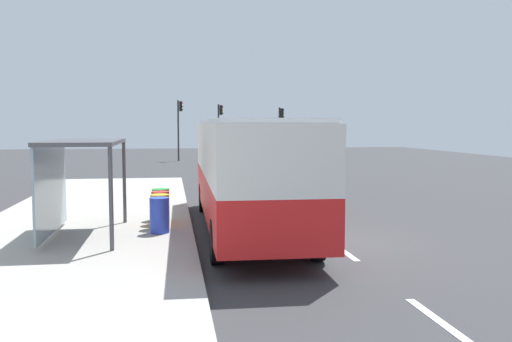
{
  "coord_description": "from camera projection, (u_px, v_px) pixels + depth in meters",
  "views": [
    {
      "loc": [
        -3.89,
        -14.06,
        3.08
      ],
      "look_at": [
        -1.0,
        4.86,
        1.5
      ],
      "focal_mm": 39.45,
      "sensor_mm": 36.0,
      "label": 1
    }
  ],
  "objects": [
    {
      "name": "recycling_bin_green",
      "position": [
        161.0,
        204.0,
        17.15
      ],
      "size": [
        0.52,
        0.52,
        0.95
      ],
      "primitive_type": "cylinder",
      "color": "green",
      "rests_on": "sidewalk_platform"
    },
    {
      "name": "bus",
      "position": [
        247.0,
        168.0,
        16.14
      ],
      "size": [
        2.7,
        11.05,
        3.21
      ],
      "color": "red",
      "rests_on": "ground"
    },
    {
      "name": "white_van",
      "position": [
        276.0,
        154.0,
        32.85
      ],
      "size": [
        2.06,
        5.21,
        2.3
      ],
      "color": "white",
      "rests_on": "ground"
    },
    {
      "name": "lane_stripe_seg_1",
      "position": [
        343.0,
        251.0,
        13.74
      ],
      "size": [
        0.16,
        2.2,
        0.01
      ],
      "primitive_type": "cube",
      "color": "silver",
      "rests_on": "ground"
    },
    {
      "name": "lane_stripe_seg_0",
      "position": [
        439.0,
        321.0,
        8.82
      ],
      "size": [
        0.16,
        2.2,
        0.01
      ],
      "primitive_type": "cube",
      "color": "silver",
      "rests_on": "ground"
    },
    {
      "name": "recycling_bin_yellow",
      "position": [
        160.0,
        211.0,
        15.77
      ],
      "size": [
        0.52,
        0.52,
        0.95
      ],
      "primitive_type": "cylinder",
      "color": "yellow",
      "rests_on": "sidewalk_platform"
    },
    {
      "name": "sedan_near",
      "position": [
        242.0,
        151.0,
        49.23
      ],
      "size": [
        1.84,
        4.4,
        1.52
      ],
      "color": "navy",
      "rests_on": "ground"
    },
    {
      "name": "traffic_light_near_side",
      "position": [
        281.0,
        125.0,
        48.25
      ],
      "size": [
        0.49,
        0.28,
        4.56
      ],
      "color": "#2D2D2D",
      "rests_on": "ground"
    },
    {
      "name": "sidewalk_platform",
      "position": [
        81.0,
        232.0,
        15.69
      ],
      "size": [
        6.2,
        30.0,
        0.18
      ],
      "primitive_type": "cube",
      "color": "#ADAAA3",
      "rests_on": "ground"
    },
    {
      "name": "recycling_bin_blue",
      "position": [
        159.0,
        215.0,
        15.08
      ],
      "size": [
        0.52,
        0.52,
        0.95
      ],
      "primitive_type": "cylinder",
      "color": "blue",
      "rests_on": "sidewalk_platform"
    },
    {
      "name": "traffic_light_far_side",
      "position": [
        179.0,
        121.0,
        47.71
      ],
      "size": [
        0.49,
        0.28,
        5.14
      ],
      "color": "#2D2D2D",
      "rests_on": "ground"
    },
    {
      "name": "lane_stripe_seg_7",
      "position": [
        225.0,
        165.0,
        43.3
      ],
      "size": [
        0.16,
        2.2,
        0.01
      ],
      "primitive_type": "cube",
      "color": "silver",
      "rests_on": "ground"
    },
    {
      "name": "lane_stripe_seg_2",
      "position": [
        297.0,
        217.0,
        18.67
      ],
      "size": [
        0.16,
        2.2,
        0.01
      ],
      "primitive_type": "cube",
      "color": "silver",
      "rests_on": "ground"
    },
    {
      "name": "lane_stripe_seg_6",
      "position": [
        232.0,
        170.0,
        38.37
      ],
      "size": [
        0.16,
        2.2,
        0.01
      ],
      "primitive_type": "cube",
      "color": "silver",
      "rests_on": "ground"
    },
    {
      "name": "lane_stripe_seg_5",
      "position": [
        241.0,
        176.0,
        33.45
      ],
      "size": [
        0.16,
        2.2,
        0.01
      ],
      "primitive_type": "cube",
      "color": "silver",
      "rests_on": "ground"
    },
    {
      "name": "lane_stripe_seg_4",
      "position": [
        253.0,
        185.0,
        28.52
      ],
      "size": [
        0.16,
        2.2,
        0.01
      ],
      "primitive_type": "cube",
      "color": "silver",
      "rests_on": "ground"
    },
    {
      "name": "bus_shelter",
      "position": [
        72.0,
        163.0,
        14.52
      ],
      "size": [
        1.8,
        4.0,
        2.5
      ],
      "color": "#4C4C51",
      "rests_on": "sidewalk_platform"
    },
    {
      "name": "ground_plane",
      "position": [
        248.0,
        186.0,
        28.48
      ],
      "size": [
        56.0,
        92.0,
        0.04
      ],
      "primitive_type": "cube",
      "color": "#38383A"
    },
    {
      "name": "recycling_bin_red",
      "position": [
        160.0,
        208.0,
        16.46
      ],
      "size": [
        0.52,
        0.52,
        0.95
      ],
      "primitive_type": "cylinder",
      "color": "red",
      "rests_on": "sidewalk_platform"
    },
    {
      "name": "traffic_light_median",
      "position": [
        220.0,
        123.0,
        49.04
      ],
      "size": [
        0.49,
        0.28,
        4.86
      ],
      "color": "#2D2D2D",
      "rests_on": "ground"
    },
    {
      "name": "lane_stripe_seg_3",
      "position": [
        271.0,
        198.0,
        23.59
      ],
      "size": [
        0.16,
        2.2,
        0.01
      ],
      "primitive_type": "cube",
      "color": "silver",
      "rests_on": "ground"
    }
  ]
}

